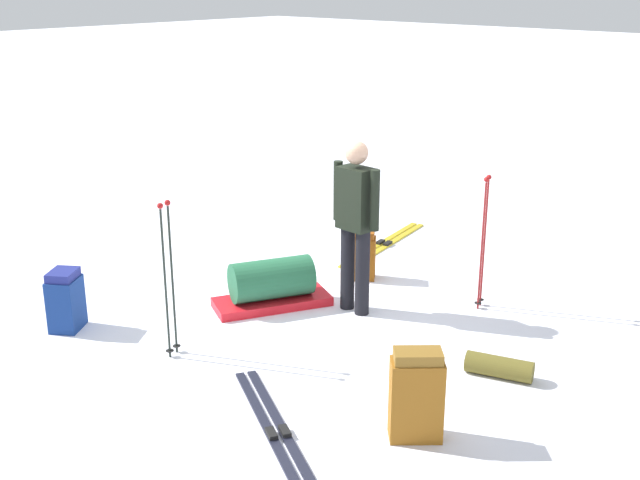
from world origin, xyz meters
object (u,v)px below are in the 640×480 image
(ski_pair_near, at_px, (278,435))
(ski_poles_planted_far, at_px, (168,272))
(skier_standing, at_px, (356,218))
(sleeping_mat_rolled, at_px, (499,367))
(ski_pair_far, at_px, (384,244))
(backpack_large_dark, at_px, (66,301))
(backpack_bright, at_px, (416,396))
(backpack_small_spare, at_px, (360,255))
(gear_sled, at_px, (272,285))
(ski_poles_planted_near, at_px, (484,236))

(ski_pair_near, bearing_deg, ski_poles_planted_far, -101.14)
(skier_standing, xyz_separation_m, sleeping_mat_rolled, (0.26, 1.75, -0.86))
(ski_pair_far, xyz_separation_m, backpack_large_dark, (3.89, -0.76, 0.27))
(backpack_large_dark, bearing_deg, backpack_bright, 100.46)
(ski_pair_far, distance_m, backpack_large_dark, 3.97)
(skier_standing, bearing_deg, ski_pair_far, -150.99)
(backpack_bright, distance_m, backpack_small_spare, 3.16)
(ski_poles_planted_far, relative_size, sleeping_mat_rolled, 2.53)
(backpack_small_spare, bearing_deg, ski_poles_planted_far, -1.47)
(backpack_bright, height_order, backpack_small_spare, backpack_bright)
(skier_standing, relative_size, gear_sled, 1.38)
(backpack_bright, distance_m, sleeping_mat_rolled, 1.23)
(backpack_bright, relative_size, sleeping_mat_rolled, 1.25)
(skier_standing, distance_m, backpack_large_dark, 2.82)
(ski_pair_near, height_order, backpack_small_spare, backpack_small_spare)
(backpack_small_spare, bearing_deg, sleeping_mat_rolled, 66.55)
(backpack_large_dark, relative_size, sleeping_mat_rolled, 1.05)
(backpack_large_dark, xyz_separation_m, sleeping_mat_rolled, (-1.85, 3.50, -0.19))
(backpack_large_dark, distance_m, backpack_small_spare, 3.09)
(ski_pair_far, distance_m, backpack_small_spare, 1.18)
(backpack_large_dark, xyz_separation_m, ski_poles_planted_near, (-3.01, 2.62, 0.46))
(ski_pair_near, xyz_separation_m, gear_sled, (-1.65, -1.71, 0.21))
(ski_poles_planted_far, bearing_deg, gear_sled, -175.18)
(skier_standing, distance_m, backpack_bright, 2.37)
(ski_pair_far, relative_size, gear_sled, 1.58)
(backpack_bright, height_order, sleeping_mat_rolled, backpack_bright)
(ski_pair_far, distance_m, ski_poles_planted_far, 3.67)
(sleeping_mat_rolled, bearing_deg, backpack_large_dark, -62.09)
(gear_sled, bearing_deg, ski_pair_near, 45.99)
(backpack_bright, xyz_separation_m, backpack_small_spare, (-2.19, -2.27, -0.07))
(backpack_small_spare, relative_size, sleeping_mat_rolled, 0.99)
(ski_pair_near, distance_m, backpack_bright, 1.04)
(skier_standing, relative_size, ski_poles_planted_far, 1.22)
(ski_pair_far, height_order, gear_sled, gear_sled)
(skier_standing, height_order, ski_pair_far, skier_standing)
(ski_poles_planted_near, xyz_separation_m, ski_poles_planted_far, (2.69, -1.45, 0.02))
(ski_pair_near, distance_m, backpack_large_dark, 2.77)
(ski_pair_near, height_order, ski_pair_far, same)
(ski_poles_planted_far, distance_m, sleeping_mat_rolled, 2.87)
(ski_poles_planted_far, bearing_deg, backpack_small_spare, 178.53)
(ski_pair_near, distance_m, ski_poles_planted_far, 1.79)
(backpack_bright, height_order, ski_poles_planted_near, ski_poles_planted_near)
(sleeping_mat_rolled, bearing_deg, backpack_bright, 0.32)
(gear_sled, bearing_deg, skier_standing, 123.66)
(ski_pair_far, bearing_deg, ski_pair_near, 27.27)
(backpack_bright, bearing_deg, ski_pair_near, -49.12)
(ski_pair_near, height_order, backpack_bright, backpack_bright)
(gear_sled, bearing_deg, ski_poles_planted_far, 4.82)
(skier_standing, height_order, ski_pair_near, skier_standing)
(backpack_large_dark, bearing_deg, ski_pair_far, 168.94)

